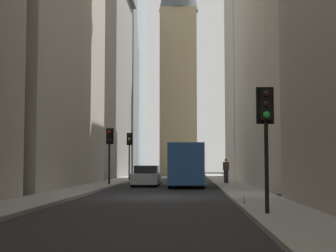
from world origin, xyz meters
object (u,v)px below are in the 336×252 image
(discarded_bottle, at_px, (244,201))
(traffic_light_far_junction, at_px, (129,145))
(delivery_truck, at_px, (187,165))
(pedestrian, at_px, (226,170))
(traffic_light_midblock, at_px, (109,143))
(traffic_light_foreground, at_px, (266,120))
(sedan_silver, at_px, (146,176))

(discarded_bottle, bearing_deg, traffic_light_far_junction, 15.63)
(traffic_light_far_junction, height_order, discarded_bottle, traffic_light_far_junction)
(delivery_truck, relative_size, pedestrian, 3.61)
(delivery_truck, distance_m, traffic_light_far_junction, 12.14)
(pedestrian, bearing_deg, traffic_light_midblock, 107.23)
(traffic_light_far_junction, bearing_deg, traffic_light_foreground, -165.58)
(pedestrian, distance_m, discarded_bottle, 18.92)
(traffic_light_far_junction, bearing_deg, traffic_light_midblock, 179.11)
(delivery_truck, bearing_deg, traffic_light_far_junction, 25.44)
(sedan_silver, distance_m, traffic_light_far_junction, 9.99)
(traffic_light_far_junction, distance_m, discarded_bottle, 27.48)
(pedestrian, bearing_deg, delivery_truck, 140.39)
(traffic_light_midblock, relative_size, discarded_bottle, 14.30)
(sedan_silver, height_order, traffic_light_far_junction, traffic_light_far_junction)
(delivery_truck, bearing_deg, discarded_bottle, -171.90)
(delivery_truck, relative_size, traffic_light_foreground, 1.75)
(delivery_truck, relative_size, sedan_silver, 1.50)
(sedan_silver, distance_m, traffic_light_midblock, 3.47)
(traffic_light_midblock, height_order, pedestrian, traffic_light_midblock)
(delivery_truck, distance_m, traffic_light_midblock, 5.60)
(traffic_light_foreground, xyz_separation_m, traffic_light_midblock, (19.90, 7.83, 0.12))
(sedan_silver, bearing_deg, discarded_bottle, -163.56)
(delivery_truck, height_order, sedan_silver, delivery_truck)
(traffic_light_foreground, bearing_deg, traffic_light_midblock, 21.48)
(traffic_light_foreground, bearing_deg, traffic_light_far_junction, 14.42)
(sedan_silver, relative_size, traffic_light_midblock, 1.11)
(sedan_silver, xyz_separation_m, traffic_light_far_junction, (9.38, 2.36, 2.51))
(delivery_truck, bearing_deg, traffic_light_midblock, 80.43)
(traffic_light_midblock, bearing_deg, pedestrian, -72.77)
(sedan_silver, distance_m, pedestrian, 5.98)
(traffic_light_midblock, distance_m, discarded_bottle, 18.21)
(delivery_truck, height_order, discarded_bottle, delivery_truck)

